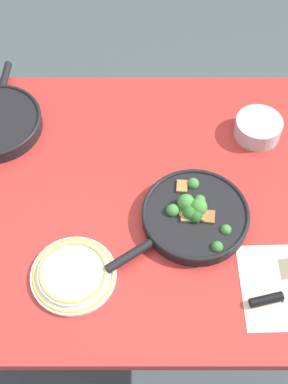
{
  "coord_description": "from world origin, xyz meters",
  "views": [
    {
      "loc": [
        -0.0,
        -0.85,
        2.0
      ],
      "look_at": [
        0.0,
        0.0,
        0.77
      ],
      "focal_mm": 50.0,
      "sensor_mm": 36.0,
      "label": 1
    }
  ],
  "objects_px": {
    "prep_bowl_steel": "(258,127)",
    "dinner_plate_stack": "(74,274)",
    "grater_knife": "(282,296)",
    "skillet_broccoli": "(194,215)"
  },
  "relations": [
    {
      "from": "prep_bowl_steel",
      "to": "skillet_broccoli",
      "type": "bearing_deg",
      "value": -124.24
    },
    {
      "from": "grater_knife",
      "to": "dinner_plate_stack",
      "type": "relative_size",
      "value": 1.09
    },
    {
      "from": "skillet_broccoli",
      "to": "dinner_plate_stack",
      "type": "relative_size",
      "value": 1.76
    },
    {
      "from": "grater_knife",
      "to": "dinner_plate_stack",
      "type": "xyz_separation_m",
      "value": [
        -0.52,
        0.06,
        0.0
      ]
    },
    {
      "from": "skillet_broccoli",
      "to": "dinner_plate_stack",
      "type": "height_order",
      "value": "skillet_broccoli"
    },
    {
      "from": "grater_knife",
      "to": "prep_bowl_steel",
      "type": "xyz_separation_m",
      "value": [
        0.0,
        0.54,
        0.02
      ]
    },
    {
      "from": "prep_bowl_steel",
      "to": "dinner_plate_stack",
      "type": "bearing_deg",
      "value": -137.66
    },
    {
      "from": "skillet_broccoli",
      "to": "prep_bowl_steel",
      "type": "distance_m",
      "value": 0.38
    },
    {
      "from": "skillet_broccoli",
      "to": "grater_knife",
      "type": "relative_size",
      "value": 1.61
    },
    {
      "from": "dinner_plate_stack",
      "to": "prep_bowl_steel",
      "type": "distance_m",
      "value": 0.71
    }
  ]
}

